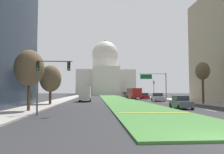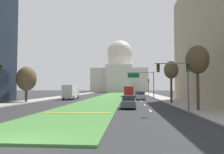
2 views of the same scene
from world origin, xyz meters
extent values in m
plane|color=#2B2B2D|center=(0.00, 60.28, 0.00)|extent=(265.24, 265.24, 0.00)
cube|color=#427A38|center=(0.00, 54.25, 0.07)|extent=(7.65, 108.51, 0.14)
cube|color=gold|center=(0.00, 11.75, 0.16)|extent=(6.88, 0.50, 0.04)
cube|color=silver|center=(7.66, 15.75, 0.00)|extent=(0.16, 2.40, 0.01)
cube|color=silver|center=(7.66, 24.13, 0.00)|extent=(0.16, 2.40, 0.01)
cube|color=silver|center=(7.66, 33.06, 0.00)|extent=(0.16, 2.40, 0.01)
cube|color=silver|center=(7.66, 42.66, 0.00)|extent=(0.16, 2.40, 0.01)
cube|color=silver|center=(7.66, 55.99, 0.00)|extent=(0.16, 2.40, 0.01)
cube|color=silver|center=(7.66, 61.85, 0.00)|extent=(0.16, 2.40, 0.01)
cube|color=#9E9991|center=(-13.50, 48.23, 0.07)|extent=(4.00, 108.51, 0.15)
cube|color=#9E9991|center=(13.50, 48.23, 0.07)|extent=(4.00, 108.51, 0.15)
cube|color=beige|center=(0.00, 120.56, 6.81)|extent=(31.90, 24.06, 13.62)
cube|color=beige|center=(0.00, 106.54, 7.49)|extent=(14.03, 4.00, 14.98)
cylinder|color=beige|center=(0.00, 120.56, 17.16)|extent=(14.69, 14.69, 7.09)
sphere|color=beige|center=(0.00, 120.56, 23.39)|extent=(15.32, 15.32, 15.32)
cylinder|color=beige|center=(0.00, 120.56, 30.28)|extent=(1.80, 1.80, 3.00)
cube|color=black|center=(-8.12, 12.01, 4.60)|extent=(0.28, 0.24, 0.84)
sphere|color=#510F0F|center=(-8.12, 11.87, 4.88)|extent=(0.18, 0.18, 0.18)
sphere|color=#4C380F|center=(-8.12, 11.87, 4.60)|extent=(0.18, 0.18, 0.18)
sphere|color=#1ED838|center=(-8.12, 11.87, 4.32)|extent=(0.18, 0.18, 0.18)
cylinder|color=#515456|center=(11.00, 12.15, 2.60)|extent=(0.16, 0.16, 5.20)
cube|color=black|center=(11.00, 12.15, 4.60)|extent=(0.28, 0.24, 0.84)
sphere|color=#510F0F|center=(11.00, 12.01, 4.88)|extent=(0.18, 0.18, 0.18)
sphere|color=#4C380F|center=(11.00, 12.01, 4.60)|extent=(0.18, 0.18, 0.18)
sphere|color=#1ED838|center=(11.00, 12.01, 4.32)|extent=(0.18, 0.18, 0.18)
cylinder|color=#515456|center=(9.40, 12.15, 5.05)|extent=(3.20, 0.10, 0.10)
cube|color=black|center=(8.12, 12.15, 4.60)|extent=(0.28, 0.24, 0.84)
sphere|color=#510F0F|center=(8.12, 12.01, 4.88)|extent=(0.18, 0.18, 0.18)
sphere|color=#4C380F|center=(8.12, 12.01, 4.60)|extent=(0.18, 0.18, 0.18)
sphere|color=#1ED838|center=(8.12, 12.01, 4.32)|extent=(0.18, 0.18, 0.18)
cylinder|color=#515456|center=(11.00, 53.53, 2.60)|extent=(0.16, 0.16, 5.20)
cube|color=black|center=(11.00, 53.53, 4.60)|extent=(0.28, 0.24, 0.84)
sphere|color=red|center=(11.00, 53.39, 4.88)|extent=(0.18, 0.18, 0.18)
sphere|color=#4C380F|center=(11.00, 53.39, 4.60)|extent=(0.18, 0.18, 0.18)
sphere|color=#0F4219|center=(11.00, 53.39, 4.32)|extent=(0.18, 0.18, 0.18)
cylinder|color=#515456|center=(11.20, 43.04, 3.25)|extent=(0.20, 0.20, 6.50)
cylinder|color=#515456|center=(7.99, 43.04, 6.30)|extent=(6.43, 0.12, 0.12)
cube|color=#146033|center=(6.38, 42.99, 5.60)|extent=(2.80, 0.08, 1.10)
cylinder|color=#4C3823|center=(12.89, 15.26, 2.49)|extent=(0.32, 0.32, 4.99)
ellipsoid|color=brown|center=(12.89, 15.26, 5.79)|extent=(2.55, 2.55, 3.19)
cylinder|color=#4C3823|center=(-12.89, 27.65, 1.57)|extent=(0.41, 0.41, 3.14)
ellipsoid|color=brown|center=(-12.89, 27.65, 4.23)|extent=(3.48, 3.48, 4.34)
cylinder|color=#4C3823|center=(12.18, 26.62, 2.42)|extent=(0.36, 0.36, 4.83)
ellipsoid|color=brown|center=(12.18, 26.62, 5.56)|extent=(2.34, 2.34, 2.93)
cube|color=#4C5156|center=(5.21, 18.41, 0.61)|extent=(1.92, 4.29, 0.78)
cube|color=#282D38|center=(5.21, 18.58, 1.33)|extent=(1.63, 2.08, 0.64)
cylinder|color=black|center=(5.95, 16.72, 0.32)|extent=(0.24, 0.65, 0.64)
cylinder|color=black|center=(4.34, 16.77, 0.32)|extent=(0.24, 0.65, 0.64)
cylinder|color=black|center=(6.07, 20.05, 0.32)|extent=(0.24, 0.65, 0.64)
cylinder|color=black|center=(4.46, 20.10, 0.32)|extent=(0.24, 0.65, 0.64)
cube|color=#BCBCC1|center=(7.80, 38.03, 0.65)|extent=(1.97, 4.66, 0.85)
cube|color=#282D38|center=(7.81, 38.22, 1.42)|extent=(1.71, 2.25, 0.70)
cylinder|color=black|center=(8.65, 36.16, 0.32)|extent=(0.23, 0.64, 0.64)
cylinder|color=black|center=(6.91, 36.18, 0.32)|extent=(0.23, 0.64, 0.64)
cylinder|color=black|center=(8.70, 39.89, 0.32)|extent=(0.23, 0.64, 0.64)
cylinder|color=black|center=(6.95, 39.91, 0.32)|extent=(0.23, 0.64, 0.64)
cube|color=maroon|center=(8.00, 51.84, 0.61)|extent=(1.97, 4.73, 0.78)
cube|color=#282D38|center=(8.00, 52.02, 1.32)|extent=(1.68, 2.29, 0.64)
cylinder|color=black|center=(8.77, 49.93, 0.32)|extent=(0.24, 0.65, 0.64)
cylinder|color=black|center=(7.10, 49.98, 0.32)|extent=(0.24, 0.65, 0.64)
cylinder|color=black|center=(8.89, 53.69, 0.32)|extent=(0.24, 0.65, 0.64)
cylinder|color=black|center=(7.23, 53.75, 0.32)|extent=(0.24, 0.65, 0.64)
cube|color=#4C5156|center=(4.97, 69.41, 0.66)|extent=(2.15, 4.79, 0.87)
cube|color=#282D38|center=(4.96, 69.60, 1.45)|extent=(1.76, 2.35, 0.71)
cylinder|color=black|center=(5.93, 67.58, 0.32)|extent=(0.26, 0.65, 0.64)
cylinder|color=black|center=(4.27, 67.47, 0.32)|extent=(0.26, 0.65, 0.64)
cylinder|color=black|center=(5.68, 71.35, 0.32)|extent=(0.26, 0.65, 0.64)
cylinder|color=black|center=(4.01, 71.24, 0.32)|extent=(0.26, 0.65, 0.64)
cube|color=#BCBCC1|center=(-7.74, 40.54, 1.45)|extent=(2.30, 2.00, 2.20)
cube|color=silver|center=(-7.74, 37.34, 1.80)|extent=(2.30, 4.40, 2.80)
cylinder|color=black|center=(-8.79, 40.54, 0.45)|extent=(0.30, 0.90, 0.90)
cylinder|color=black|center=(-6.69, 40.54, 0.45)|extent=(0.30, 0.90, 0.90)
cylinder|color=black|center=(-8.79, 36.24, 0.45)|extent=(0.30, 0.90, 0.90)
cylinder|color=black|center=(-6.69, 36.24, 0.45)|extent=(0.30, 0.90, 0.90)
cube|color=#B21E1E|center=(5.21, 53.66, 1.70)|extent=(2.50, 11.00, 2.50)
cube|color=#232833|center=(5.21, 53.66, 2.05)|extent=(2.52, 10.12, 0.90)
cylinder|color=black|center=(6.36, 49.36, 0.50)|extent=(0.32, 1.00, 1.00)
cylinder|color=black|center=(4.06, 49.36, 0.50)|extent=(0.32, 1.00, 1.00)
cylinder|color=black|center=(6.36, 57.56, 0.50)|extent=(0.32, 1.00, 1.00)
cylinder|color=black|center=(4.06, 57.56, 0.50)|extent=(0.32, 1.00, 1.00)
camera|label=1|loc=(-5.59, -9.44, 2.27)|focal=36.07mm
camera|label=2|loc=(5.19, -9.52, 2.66)|focal=34.75mm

